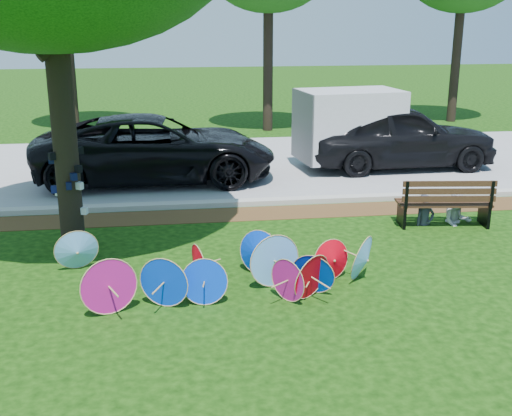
{
  "coord_description": "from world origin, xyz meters",
  "views": [
    {
      "loc": [
        -0.98,
        -8.77,
        4.2
      ],
      "look_at": [
        0.5,
        2.0,
        0.9
      ],
      "focal_mm": 45.0,
      "sensor_mm": 36.0,
      "label": 1
    }
  ],
  "objects_px": {
    "park_bench": "(443,201)",
    "person_left": "(427,196)",
    "black_van": "(156,149)",
    "parasol_pile": "(240,266)",
    "person_right": "(459,193)",
    "dark_pickup": "(398,136)",
    "cargo_trailer": "(349,125)"
  },
  "relations": [
    {
      "from": "park_bench",
      "to": "person_left",
      "type": "relative_size",
      "value": 1.55
    },
    {
      "from": "black_van",
      "to": "person_left",
      "type": "distance_m",
      "value": 7.12
    },
    {
      "from": "parasol_pile",
      "to": "person_right",
      "type": "xyz_separation_m",
      "value": [
        4.87,
        2.69,
        0.27
      ]
    },
    {
      "from": "black_van",
      "to": "park_bench",
      "type": "xyz_separation_m",
      "value": [
        5.91,
        -4.49,
        -0.35
      ]
    },
    {
      "from": "parasol_pile",
      "to": "person_left",
      "type": "bearing_deg",
      "value": 32.87
    },
    {
      "from": "person_right",
      "to": "park_bench",
      "type": "bearing_deg",
      "value": -167.64
    },
    {
      "from": "dark_pickup",
      "to": "person_left",
      "type": "bearing_deg",
      "value": 165.41
    },
    {
      "from": "person_left",
      "to": "black_van",
      "type": "bearing_deg",
      "value": 126.49
    },
    {
      "from": "dark_pickup",
      "to": "park_bench",
      "type": "xyz_separation_m",
      "value": [
        -0.82,
        -5.1,
        -0.42
      ]
    },
    {
      "from": "parasol_pile",
      "to": "person_left",
      "type": "distance_m",
      "value": 4.97
    },
    {
      "from": "black_van",
      "to": "cargo_trailer",
      "type": "distance_m",
      "value": 5.38
    },
    {
      "from": "park_bench",
      "to": "parasol_pile",
      "type": "bearing_deg",
      "value": -142.82
    },
    {
      "from": "dark_pickup",
      "to": "person_left",
      "type": "xyz_separation_m",
      "value": [
        -1.17,
        -5.05,
        -0.3
      ]
    },
    {
      "from": "person_right",
      "to": "parasol_pile",
      "type": "bearing_deg",
      "value": -146.81
    },
    {
      "from": "black_van",
      "to": "person_right",
      "type": "height_order",
      "value": "black_van"
    },
    {
      "from": "park_bench",
      "to": "person_right",
      "type": "height_order",
      "value": "person_right"
    },
    {
      "from": "person_left",
      "to": "person_right",
      "type": "xyz_separation_m",
      "value": [
        0.7,
        0.0,
        0.03
      ]
    },
    {
      "from": "park_bench",
      "to": "person_right",
      "type": "xyz_separation_m",
      "value": [
        0.35,
        0.05,
        0.15
      ]
    },
    {
      "from": "park_bench",
      "to": "cargo_trailer",
      "type": "bearing_deg",
      "value": 103.28
    },
    {
      "from": "person_right",
      "to": "cargo_trailer",
      "type": "bearing_deg",
      "value": 104.58
    },
    {
      "from": "park_bench",
      "to": "person_right",
      "type": "bearing_deg",
      "value": 14.98
    },
    {
      "from": "park_bench",
      "to": "person_left",
      "type": "height_order",
      "value": "person_left"
    },
    {
      "from": "black_van",
      "to": "person_left",
      "type": "height_order",
      "value": "black_van"
    },
    {
      "from": "parasol_pile",
      "to": "black_van",
      "type": "bearing_deg",
      "value": 100.99
    },
    {
      "from": "cargo_trailer",
      "to": "park_bench",
      "type": "distance_m",
      "value": 5.22
    },
    {
      "from": "black_van",
      "to": "person_right",
      "type": "xyz_separation_m",
      "value": [
        6.26,
        -4.44,
        -0.21
      ]
    },
    {
      "from": "dark_pickup",
      "to": "person_left",
      "type": "relative_size",
      "value": 4.34
    },
    {
      "from": "dark_pickup",
      "to": "person_right",
      "type": "xyz_separation_m",
      "value": [
        -0.47,
        -5.05,
        -0.27
      ]
    },
    {
      "from": "park_bench",
      "to": "black_van",
      "type": "bearing_deg",
      "value": 149.58
    },
    {
      "from": "parasol_pile",
      "to": "black_van",
      "type": "height_order",
      "value": "black_van"
    },
    {
      "from": "black_van",
      "to": "person_left",
      "type": "relative_size",
      "value": 4.96
    },
    {
      "from": "black_van",
      "to": "dark_pickup",
      "type": "height_order",
      "value": "dark_pickup"
    }
  ]
}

